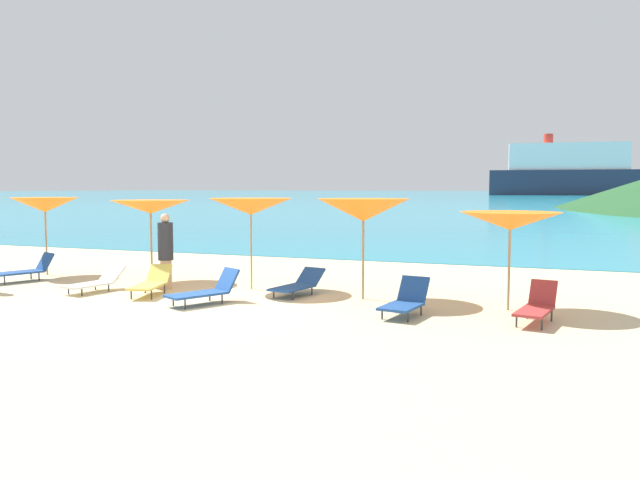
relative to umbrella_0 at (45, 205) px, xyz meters
name	(u,v)px	position (x,y,z in m)	size (l,w,h in m)	color
ground_plane	(342,262)	(6.52, 7.29, -2.17)	(50.00, 100.00, 0.30)	beige
ocean_water	(540,194)	(6.52, 226.61, -2.01)	(650.00, 440.00, 0.02)	teal
umbrella_0	(45,205)	(0.00, 0.00, 0.00)	(1.95, 1.95, 2.24)	#9E7F59
umbrella_1	(151,207)	(3.56, 0.10, -0.02)	(2.27, 2.27, 2.19)	#9E7F59
umbrella_2	(251,207)	(6.74, -0.22, 0.03)	(2.26, 2.26, 2.26)	#9E7F59
umbrella_3	(363,210)	(9.72, -0.53, -0.01)	(2.12, 2.12, 2.28)	#9E7F59
umbrella_4	(510,221)	(12.90, -0.69, -0.18)	(2.17, 2.17, 2.03)	#9E7F59
lounge_chair_0	(25,270)	(0.39, -1.19, -1.71)	(1.13, 1.67, 0.73)	#1E478C
lounge_chair_1	(205,290)	(6.71, -2.34, -1.72)	(1.25, 1.68, 0.73)	#1E478C
lounge_chair_2	(405,301)	(11.06, -2.03, -1.72)	(0.79, 1.42, 0.72)	#1E478C
lounge_chair_3	(151,282)	(4.90, -1.79, -1.72)	(0.94, 1.68, 0.64)	#D8BF4C
lounge_chair_4	(298,284)	(8.14, -0.57, -1.76)	(0.89, 1.69, 0.58)	#1E478C
lounge_chair_5	(95,281)	(3.35, -1.89, -1.77)	(0.82, 1.60, 0.58)	white
lounge_chair_6	(537,306)	(13.50, -1.76, -1.70)	(0.76, 1.55, 0.73)	#A53333
beachgoer_0	(166,249)	(4.69, -0.87, -1.03)	(0.38, 0.38, 1.88)	#DBAA84
cruise_ship	(567,172)	(15.08, 203.31, 5.35)	(48.54, 13.35, 19.60)	#262D47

